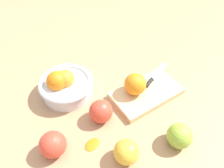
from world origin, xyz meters
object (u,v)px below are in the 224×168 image
(cutting_board, at_px, (146,93))
(apple_mid_left, at_px, (101,111))
(bowl, at_px, (65,85))
(knife, at_px, (153,78))
(apple_front_right, at_px, (179,136))
(apple_front_left_2, at_px, (126,152))
(apple_front_left_3, at_px, (53,145))
(orange_on_board, at_px, (135,84))

(cutting_board, distance_m, apple_mid_left, 0.19)
(bowl, xyz_separation_m, knife, (0.31, -0.11, -0.02))
(knife, xyz_separation_m, apple_front_right, (-0.09, -0.24, 0.01))
(apple_front_left_2, distance_m, apple_front_left_3, 0.21)
(orange_on_board, height_order, apple_front_left_2, orange_on_board)
(bowl, bearing_deg, orange_on_board, -32.74)
(orange_on_board, distance_m, apple_front_left_2, 0.24)
(cutting_board, height_order, apple_front_right, apple_front_right)
(cutting_board, height_order, apple_front_left_2, apple_front_left_2)
(knife, bearing_deg, apple_front_left_2, -140.82)
(apple_front_left_3, bearing_deg, orange_on_board, 11.23)
(apple_mid_left, bearing_deg, bowl, 109.36)
(apple_front_left_3, bearing_deg, apple_mid_left, 11.58)
(bowl, distance_m, apple_mid_left, 0.17)
(apple_front_right, distance_m, apple_front_left_2, 0.17)
(cutting_board, distance_m, apple_front_left_2, 0.26)
(cutting_board, relative_size, knife, 1.69)
(knife, bearing_deg, orange_on_board, -168.89)
(apple_front_right, distance_m, apple_mid_left, 0.25)
(knife, distance_m, apple_front_left_3, 0.43)
(apple_mid_left, bearing_deg, orange_on_board, 10.83)
(apple_mid_left, bearing_deg, knife, 10.94)
(orange_on_board, relative_size, apple_front_right, 1.02)
(orange_on_board, xyz_separation_m, apple_front_left_2, (-0.15, -0.19, -0.02))
(cutting_board, xyz_separation_m, apple_mid_left, (-0.19, -0.01, 0.03))
(apple_mid_left, bearing_deg, cutting_board, 2.70)
(apple_front_right, bearing_deg, apple_front_left_2, 167.59)
(knife, distance_m, apple_front_right, 0.26)
(knife, height_order, apple_front_left_2, apple_front_left_2)
(apple_front_left_2, bearing_deg, orange_on_board, 50.51)
(bowl, height_order, cutting_board, bowl)
(knife, height_order, apple_front_right, apple_front_right)
(orange_on_board, relative_size, apple_front_left_2, 1.06)
(knife, bearing_deg, apple_mid_left, -169.06)
(apple_front_right, relative_size, apple_front_left_3, 0.97)
(orange_on_board, height_order, apple_front_right, orange_on_board)
(bowl, relative_size, apple_mid_left, 2.51)
(cutting_board, relative_size, apple_front_right, 3.28)
(knife, relative_size, apple_front_left_3, 1.87)
(bowl, distance_m, orange_on_board, 0.25)
(cutting_board, bearing_deg, orange_on_board, 153.85)
(cutting_board, bearing_deg, apple_front_left_2, -139.32)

